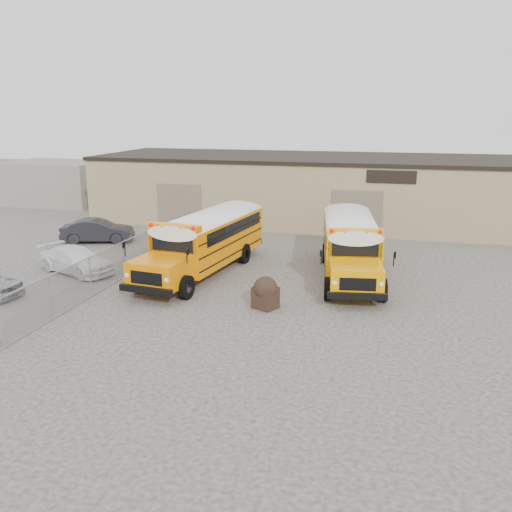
% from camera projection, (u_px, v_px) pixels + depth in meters
% --- Properties ---
extents(ground, '(120.00, 120.00, 0.00)m').
position_uv_depth(ground, '(223.00, 309.00, 23.29)').
color(ground, '#343230').
rests_on(ground, ground).
extents(warehouse, '(30.20, 10.20, 4.67)m').
position_uv_depth(warehouse, '(308.00, 188.00, 41.41)').
color(warehouse, '#8B7756').
rests_on(warehouse, ground).
extents(chainlink_fence, '(0.07, 18.07, 1.81)m').
position_uv_depth(chainlink_fence, '(123.00, 260.00, 27.36)').
color(chainlink_fence, '#919399').
rests_on(chainlink_fence, ground).
extents(distant_building_left, '(8.00, 6.00, 3.60)m').
position_uv_depth(distant_building_left, '(58.00, 183.00, 48.88)').
color(distant_building_left, gray).
rests_on(distant_building_left, ground).
extents(school_bus_left, '(3.81, 10.47, 3.00)m').
position_uv_depth(school_bus_left, '(253.00, 216.00, 33.91)').
color(school_bus_left, orange).
rests_on(school_bus_left, ground).
extents(school_bus_right, '(3.95, 10.21, 2.91)m').
position_uv_depth(school_bus_right, '(344.00, 218.00, 33.65)').
color(school_bus_right, '#FFA200').
rests_on(school_bus_right, ground).
extents(tarp_bundle, '(1.15, 1.11, 1.34)m').
position_uv_depth(tarp_bundle, '(265.00, 292.00, 23.23)').
color(tarp_bundle, black).
rests_on(tarp_bundle, ground).
extents(car_white, '(4.76, 3.29, 1.28)m').
position_uv_depth(car_white, '(76.00, 260.00, 28.36)').
color(car_white, white).
rests_on(car_white, ground).
extents(car_dark, '(4.56, 2.75, 1.42)m').
position_uv_depth(car_dark, '(98.00, 231.00, 34.84)').
color(car_dark, black).
rests_on(car_dark, ground).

